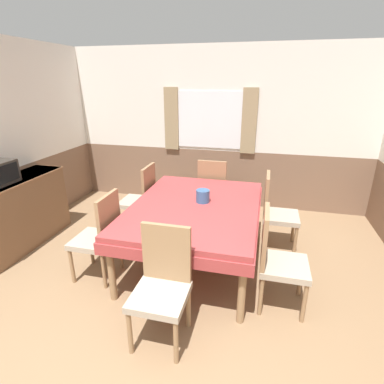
# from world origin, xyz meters

# --- Properties ---
(wall_back) EXTENTS (5.34, 0.09, 2.60)m
(wall_back) POSITION_xyz_m (-0.00, 3.81, 1.31)
(wall_back) COLOR white
(wall_back) RESTS_ON ground_plane
(dining_table) EXTENTS (1.45, 1.95, 0.73)m
(dining_table) POSITION_xyz_m (0.08, 1.91, 0.64)
(dining_table) COLOR #9E3838
(dining_table) RESTS_ON ground_plane
(chair_right_near) EXTENTS (0.44, 0.44, 0.98)m
(chair_right_near) POSITION_xyz_m (0.99, 1.35, 0.52)
(chair_right_near) COLOR #93704C
(chair_right_near) RESTS_ON ground_plane
(chair_head_near) EXTENTS (0.44, 0.44, 0.98)m
(chair_head_near) POSITION_xyz_m (0.08, 0.75, 0.52)
(chair_head_near) COLOR #93704C
(chair_head_near) RESTS_ON ground_plane
(chair_left_far) EXTENTS (0.44, 0.44, 0.98)m
(chair_left_far) POSITION_xyz_m (-0.84, 2.47, 0.52)
(chair_left_far) COLOR #93704C
(chair_left_far) RESTS_ON ground_plane
(chair_right_far) EXTENTS (0.44, 0.44, 0.98)m
(chair_right_far) POSITION_xyz_m (0.99, 2.47, 0.52)
(chair_right_far) COLOR #93704C
(chair_right_far) RESTS_ON ground_plane
(chair_head_window) EXTENTS (0.44, 0.44, 0.98)m
(chair_head_window) POSITION_xyz_m (0.08, 3.07, 0.52)
(chair_head_window) COLOR #93704C
(chair_head_window) RESTS_ON ground_plane
(chair_left_near) EXTENTS (0.44, 0.44, 0.98)m
(chair_left_near) POSITION_xyz_m (-0.84, 1.35, 0.52)
(chair_left_near) COLOR #93704C
(chair_left_near) RESTS_ON ground_plane
(sideboard) EXTENTS (0.46, 1.40, 0.91)m
(sideboard) POSITION_xyz_m (-2.23, 1.72, 0.46)
(sideboard) COLOR brown
(sideboard) RESTS_ON ground_plane
(vase) EXTENTS (0.16, 0.16, 0.15)m
(vase) POSITION_xyz_m (0.14, 2.01, 0.81)
(vase) COLOR #335684
(vase) RESTS_ON dining_table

